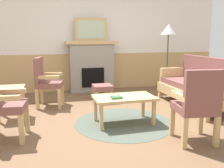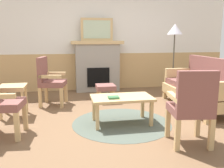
{
  "view_description": "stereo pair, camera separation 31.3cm",
  "coord_description": "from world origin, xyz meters",
  "px_view_note": "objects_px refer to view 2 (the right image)",
  "views": [
    {
      "loc": [
        -1.09,
        -3.67,
        1.35
      ],
      "look_at": [
        0.0,
        0.35,
        0.55
      ],
      "focal_mm": 38.51,
      "sensor_mm": 36.0,
      "label": 1
    },
    {
      "loc": [
        -0.79,
        -3.74,
        1.35
      ],
      "look_at": [
        0.0,
        0.35,
        0.55
      ],
      "focal_mm": 38.51,
      "sensor_mm": 36.0,
      "label": 2
    }
  ],
  "objects_px": {
    "framed_picture": "(97,29)",
    "book_on_table": "(113,97)",
    "couch": "(200,88)",
    "footstool": "(106,88)",
    "armchair_front_left": "(192,105)",
    "fireplace": "(97,66)",
    "side_table": "(13,92)",
    "floor_lamp_by_couch": "(175,34)",
    "coffee_table": "(122,100)",
    "armchair_by_window_left": "(49,79)"
  },
  "relations": [
    {
      "from": "armchair_front_left",
      "to": "framed_picture",
      "type": "bearing_deg",
      "value": 101.89
    },
    {
      "from": "coffee_table",
      "to": "book_on_table",
      "type": "bearing_deg",
      "value": -150.53
    },
    {
      "from": "framed_picture",
      "to": "armchair_by_window_left",
      "type": "height_order",
      "value": "framed_picture"
    },
    {
      "from": "book_on_table",
      "to": "side_table",
      "type": "bearing_deg",
      "value": 154.03
    },
    {
      "from": "book_on_table",
      "to": "floor_lamp_by_couch",
      "type": "height_order",
      "value": "floor_lamp_by_couch"
    },
    {
      "from": "armchair_front_left",
      "to": "side_table",
      "type": "distance_m",
      "value": 2.95
    },
    {
      "from": "book_on_table",
      "to": "floor_lamp_by_couch",
      "type": "xyz_separation_m",
      "value": [
        1.86,
        1.9,
        1.0
      ]
    },
    {
      "from": "framed_picture",
      "to": "armchair_front_left",
      "type": "bearing_deg",
      "value": -78.11
    },
    {
      "from": "coffee_table",
      "to": "book_on_table",
      "type": "height_order",
      "value": "book_on_table"
    },
    {
      "from": "framed_picture",
      "to": "book_on_table",
      "type": "height_order",
      "value": "framed_picture"
    },
    {
      "from": "book_on_table",
      "to": "armchair_by_window_left",
      "type": "xyz_separation_m",
      "value": [
        -1.04,
        1.41,
        0.08
      ]
    },
    {
      "from": "coffee_table",
      "to": "framed_picture",
      "type": "bearing_deg",
      "value": 91.4
    },
    {
      "from": "armchair_front_left",
      "to": "armchair_by_window_left",
      "type": "bearing_deg",
      "value": 129.11
    },
    {
      "from": "coffee_table",
      "to": "armchair_front_left",
      "type": "height_order",
      "value": "armchair_front_left"
    },
    {
      "from": "framed_picture",
      "to": "footstool",
      "type": "height_order",
      "value": "framed_picture"
    },
    {
      "from": "fireplace",
      "to": "book_on_table",
      "type": "height_order",
      "value": "fireplace"
    },
    {
      "from": "coffee_table",
      "to": "side_table",
      "type": "height_order",
      "value": "side_table"
    },
    {
      "from": "fireplace",
      "to": "floor_lamp_by_couch",
      "type": "distance_m",
      "value": 2.05
    },
    {
      "from": "fireplace",
      "to": "coffee_table",
      "type": "distance_m",
      "value": 2.51
    },
    {
      "from": "book_on_table",
      "to": "framed_picture",
      "type": "bearing_deg",
      "value": 88.01
    },
    {
      "from": "fireplace",
      "to": "framed_picture",
      "type": "relative_size",
      "value": 1.62
    },
    {
      "from": "couch",
      "to": "footstool",
      "type": "bearing_deg",
      "value": 153.35
    },
    {
      "from": "fireplace",
      "to": "floor_lamp_by_couch",
      "type": "bearing_deg",
      "value": -21.1
    },
    {
      "from": "fireplace",
      "to": "armchair_front_left",
      "type": "relative_size",
      "value": 1.33
    },
    {
      "from": "armchair_front_left",
      "to": "floor_lamp_by_couch",
      "type": "relative_size",
      "value": 0.58
    },
    {
      "from": "fireplace",
      "to": "armchair_by_window_left",
      "type": "relative_size",
      "value": 1.33
    },
    {
      "from": "armchair_front_left",
      "to": "couch",
      "type": "bearing_deg",
      "value": 56.0
    },
    {
      "from": "couch",
      "to": "floor_lamp_by_couch",
      "type": "bearing_deg",
      "value": 89.02
    },
    {
      "from": "armchair_by_window_left",
      "to": "floor_lamp_by_couch",
      "type": "bearing_deg",
      "value": 9.65
    },
    {
      "from": "fireplace",
      "to": "armchair_by_window_left",
      "type": "bearing_deg",
      "value": -133.92
    },
    {
      "from": "fireplace",
      "to": "coffee_table",
      "type": "bearing_deg",
      "value": -88.6
    },
    {
      "from": "footstool",
      "to": "armchair_by_window_left",
      "type": "height_order",
      "value": "armchair_by_window_left"
    },
    {
      "from": "footstool",
      "to": "armchair_front_left",
      "type": "height_order",
      "value": "armchair_front_left"
    },
    {
      "from": "framed_picture",
      "to": "coffee_table",
      "type": "bearing_deg",
      "value": -88.6
    },
    {
      "from": "couch",
      "to": "armchair_front_left",
      "type": "height_order",
      "value": "same"
    },
    {
      "from": "fireplace",
      "to": "armchair_front_left",
      "type": "height_order",
      "value": "fireplace"
    },
    {
      "from": "fireplace",
      "to": "footstool",
      "type": "bearing_deg",
      "value": -88.29
    },
    {
      "from": "fireplace",
      "to": "book_on_table",
      "type": "xyz_separation_m",
      "value": [
        -0.09,
        -2.59,
        -0.2
      ]
    },
    {
      "from": "footstool",
      "to": "armchair_by_window_left",
      "type": "relative_size",
      "value": 0.41
    },
    {
      "from": "side_table",
      "to": "book_on_table",
      "type": "bearing_deg",
      "value": -25.97
    },
    {
      "from": "footstool",
      "to": "framed_picture",
      "type": "bearing_deg",
      "value": 91.71
    },
    {
      "from": "framed_picture",
      "to": "coffee_table",
      "type": "height_order",
      "value": "framed_picture"
    },
    {
      "from": "coffee_table",
      "to": "armchair_by_window_left",
      "type": "height_order",
      "value": "armchair_by_window_left"
    },
    {
      "from": "couch",
      "to": "fireplace",
      "type": "bearing_deg",
      "value": 131.76
    },
    {
      "from": "couch",
      "to": "footstool",
      "type": "height_order",
      "value": "couch"
    },
    {
      "from": "framed_picture",
      "to": "book_on_table",
      "type": "relative_size",
      "value": 4.82
    },
    {
      "from": "couch",
      "to": "footstool",
      "type": "relative_size",
      "value": 4.5
    },
    {
      "from": "framed_picture",
      "to": "side_table",
      "type": "height_order",
      "value": "framed_picture"
    },
    {
      "from": "side_table",
      "to": "fireplace",
      "type": "bearing_deg",
      "value": 46.53
    },
    {
      "from": "framed_picture",
      "to": "fireplace",
      "type": "bearing_deg",
      "value": -90.0
    }
  ]
}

